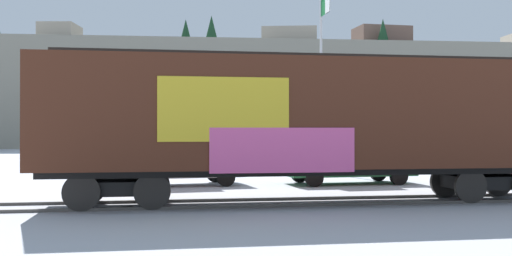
{
  "coord_description": "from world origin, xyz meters",
  "views": [
    {
      "loc": [
        -4.33,
        -15.47,
        1.96
      ],
      "look_at": [
        -2.49,
        2.23,
        2.05
      ],
      "focal_mm": 40.54,
      "sensor_mm": 36.0,
      "label": 1
    }
  ],
  "objects": [
    {
      "name": "ground_plane",
      "position": [
        0.0,
        0.0,
        0.0
      ],
      "size": [
        260.0,
        260.0,
        0.0
      ],
      "primitive_type": "plane",
      "color": "#B2B5BC"
    },
    {
      "name": "track",
      "position": [
        -1.52,
        -0.02,
        0.04
      ],
      "size": [
        60.0,
        4.99,
        0.08
      ],
      "color": "#4C4742",
      "rests_on": "ground_plane"
    },
    {
      "name": "freight_car",
      "position": [
        -1.21,
        -0.0,
        2.33
      ],
      "size": [
        14.55,
        3.75,
        4.07
      ],
      "color": "#472316",
      "rests_on": "ground_plane"
    },
    {
      "name": "flagpole",
      "position": [
        1.46,
        10.65,
        5.18
      ],
      "size": [
        0.22,
        1.37,
        8.29
      ],
      "color": "silver",
      "rests_on": "ground_plane"
    },
    {
      "name": "hillside",
      "position": [
        0.05,
        70.17,
        6.29
      ],
      "size": [
        144.12,
        41.61,
        16.67
      ],
      "color": "gray",
      "rests_on": "ground_plane"
    },
    {
      "name": "parked_car_silver",
      "position": [
        -5.1,
        5.47,
        0.81
      ],
      "size": [
        4.94,
        2.71,
        1.55
      ],
      "color": "#B7BABF",
      "rests_on": "ground_plane"
    },
    {
      "name": "parked_car_green",
      "position": [
        1.2,
        5.46,
        0.8
      ],
      "size": [
        4.91,
        2.41,
        1.61
      ],
      "color": "#1E5933",
      "rests_on": "ground_plane"
    },
    {
      "name": "parked_car_red",
      "position": [
        7.4,
        5.5,
        0.8
      ],
      "size": [
        4.24,
        2.35,
        1.55
      ],
      "color": "#B21E1E",
      "rests_on": "ground_plane"
    }
  ]
}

